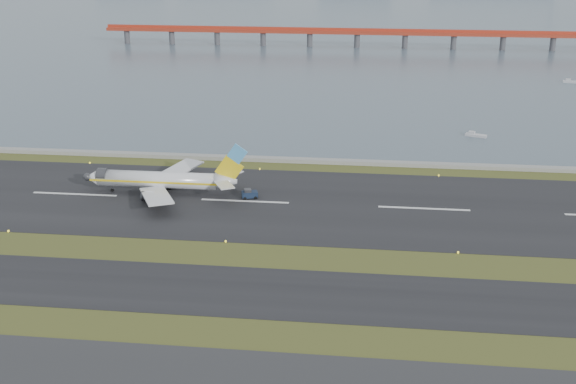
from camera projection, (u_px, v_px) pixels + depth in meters
name	position (u px, v px, depth m)	size (l,w,h in m)	color
ground	(218.00, 259.00, 135.11)	(1000.00, 1000.00, 0.00)	#334017
taxiway_strip	(204.00, 289.00, 123.92)	(1000.00, 18.00, 0.10)	black
runway_strip	(245.00, 201.00, 163.02)	(1000.00, 45.00, 0.10)	black
seawall	(264.00, 159.00, 190.80)	(1000.00, 2.50, 1.00)	gray
bay_water	(338.00, 4.00, 563.40)	(1400.00, 800.00, 1.30)	#445561
red_pier	(357.00, 33.00, 363.22)	(260.00, 5.00, 10.20)	#AC321D
airliner	(164.00, 180.00, 166.33)	(38.52, 32.89, 12.80)	white
pushback_tug	(249.00, 194.00, 164.49)	(3.96, 2.92, 2.27)	#15223A
workboat_near	(475.00, 135.00, 212.62)	(6.39, 4.02, 1.48)	silver
workboat_far	(571.00, 82.00, 284.28)	(6.81, 3.49, 1.58)	silver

